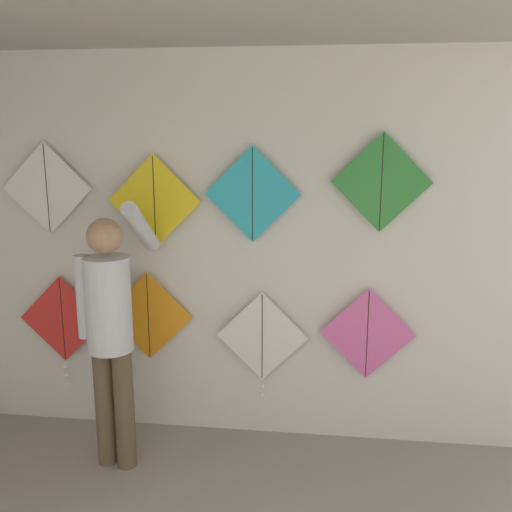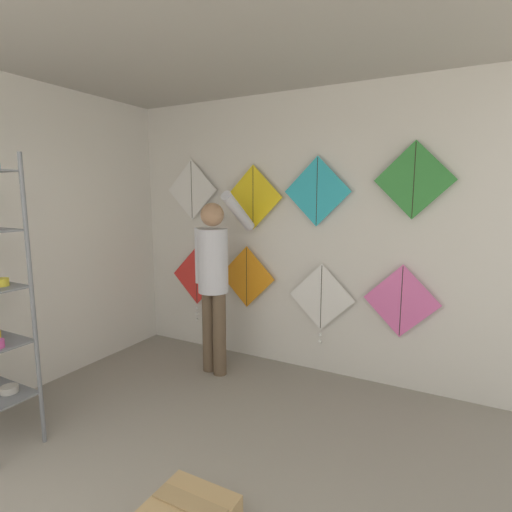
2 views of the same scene
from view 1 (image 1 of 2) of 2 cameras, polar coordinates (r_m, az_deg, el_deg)
The scene contains 10 objects.
back_panel at distance 4.15m, azimuth -4.38°, elevation 0.52°, with size 4.52×0.06×2.80m, color silver.
shopkeeper at distance 3.88m, azimuth -14.37°, elevation -6.35°, with size 0.46×0.61×1.83m.
kite_0 at distance 4.59m, azimuth -18.75°, elevation -6.38°, with size 0.67×0.04×0.88m.
kite_1 at distance 4.31m, azimuth -10.72°, elevation -5.91°, with size 0.67×0.01×0.67m.
kite_2 at distance 4.19m, azimuth 0.62°, elevation -8.32°, with size 0.67×0.04×0.81m.
kite_3 at distance 4.15m, azimuth 11.07°, elevation -7.65°, with size 0.67×0.01×0.67m.
kite_4 at distance 4.39m, azimuth -20.18°, elevation 6.36°, with size 0.67×0.01×0.67m.
kite_5 at distance 4.10m, azimuth -10.13°, elevation 5.41°, with size 0.67×0.01×0.67m.
kite_6 at distance 3.94m, azimuth -0.36°, elevation 6.18°, with size 0.67×0.01×0.67m.
kite_7 at distance 3.91m, azimuth 12.44°, elevation 7.21°, with size 0.67×0.01×0.67m.
Camera 1 is at (0.82, -0.20, 2.28)m, focal length 40.00 mm.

